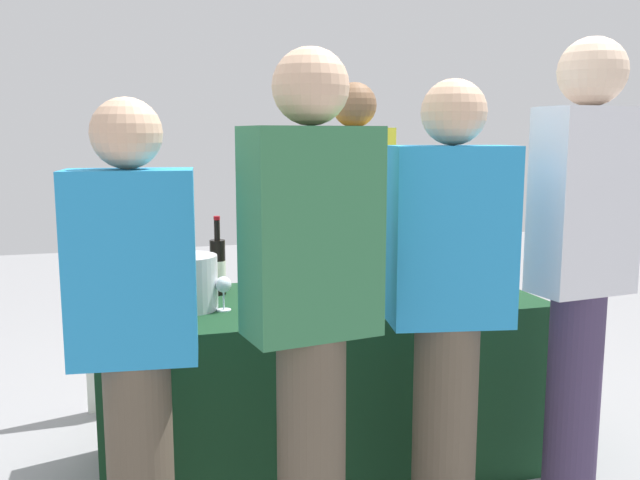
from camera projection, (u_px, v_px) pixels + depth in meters
ground_plane at (320, 461)px, 3.01m from camera, size 12.00×12.00×0.00m
tasting_table at (320, 381)px, 2.95m from camera, size 1.81×0.80×0.74m
wine_bottle_0 at (172, 271)px, 2.86m from camera, size 0.07×0.07×0.33m
wine_bottle_1 at (218, 266)px, 2.95m from camera, size 0.07×0.07×0.34m
wine_bottle_2 at (309, 266)px, 2.98m from camera, size 0.08×0.08×0.32m
wine_bottle_3 at (425, 264)px, 3.09m from camera, size 0.07×0.07×0.31m
wine_glass_0 at (223, 286)px, 2.68m from camera, size 0.06×0.06×0.14m
wine_glass_1 at (412, 274)px, 2.89m from camera, size 0.07×0.07×0.14m
wine_glass_2 at (462, 273)px, 2.99m from camera, size 0.06×0.06×0.13m
ice_bucket at (188, 282)px, 2.70m from camera, size 0.24×0.24×0.22m
server_pouring at (353, 233)px, 3.52m from camera, size 0.39×0.24×1.68m
guest_0 at (135, 336)px, 2.04m from camera, size 0.39×0.24×1.53m
guest_1 at (311, 307)px, 2.05m from camera, size 0.42×0.27×1.68m
guest_2 at (448, 302)px, 2.31m from camera, size 0.44×0.29×1.61m
guest_3 at (581, 260)px, 2.42m from camera, size 0.37×0.24×1.76m
menu_board at (130, 320)px, 3.53m from camera, size 0.46×0.04×0.96m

